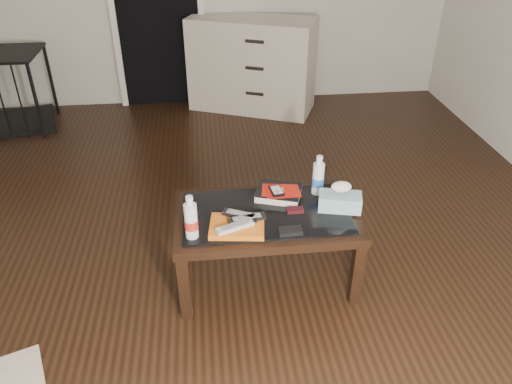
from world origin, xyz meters
TOP-DOWN VIEW (x-y plane):
  - ground at (0.00, 0.00)m, footprint 5.00×5.00m
  - doorway at (-0.40, 2.47)m, footprint 0.90×0.08m
  - coffee_table at (0.29, -0.37)m, footprint 1.00×0.60m
  - dresser at (0.49, 2.23)m, footprint 1.30×0.93m
  - magazines at (0.12, -0.51)m, footprint 0.30×0.24m
  - remote_silver at (0.11, -0.55)m, footprint 0.20×0.12m
  - remote_black_front at (0.18, -0.48)m, footprint 0.21×0.09m
  - remote_black_back at (0.15, -0.44)m, footprint 0.20×0.13m
  - textbook at (0.38, -0.23)m, footprint 0.30×0.27m
  - dvd_mailers at (0.38, -0.24)m, footprint 0.21×0.16m
  - ipod at (0.37, -0.26)m, footprint 0.08×0.11m
  - flip_phone at (0.45, -0.39)m, footprint 0.09×0.05m
  - wallet at (0.39, -0.58)m, footprint 0.12×0.07m
  - water_bottle_left at (-0.11, -0.55)m, footprint 0.07×0.07m
  - water_bottle_right at (0.61, -0.21)m, footprint 0.07×0.07m
  - tissue_box at (0.70, -0.39)m, footprint 0.25×0.17m

SIDE VIEW (x-z plane):
  - ground at x=0.00m, z-range 0.00..0.00m
  - coffee_table at x=0.29m, z-range 0.17..0.63m
  - dresser at x=0.49m, z-range 0.00..0.90m
  - wallet at x=0.39m, z-range 0.46..0.48m
  - flip_phone at x=0.45m, z-range 0.46..0.48m
  - magazines at x=0.12m, z-range 0.46..0.49m
  - textbook at x=0.38m, z-range 0.46..0.51m
  - remote_silver at x=0.11m, z-range 0.49..0.51m
  - remote_black_front at x=0.18m, z-range 0.49..0.51m
  - remote_black_back at x=0.15m, z-range 0.49..0.51m
  - tissue_box at x=0.70m, z-range 0.46..0.55m
  - dvd_mailers at x=0.38m, z-range 0.51..0.51m
  - ipod at x=0.37m, z-range 0.51..0.53m
  - water_bottle_left at x=-0.11m, z-range 0.46..0.70m
  - water_bottle_right at x=0.61m, z-range 0.46..0.70m
  - doorway at x=-0.40m, z-range -0.01..2.06m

